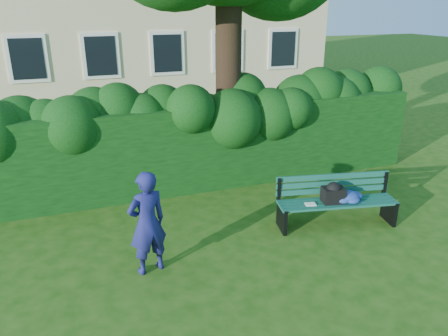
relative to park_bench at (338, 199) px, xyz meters
name	(u,v)px	position (x,y,z in m)	size (l,w,h in m)	color
ground	(236,229)	(-1.78, 0.45, -0.51)	(80.00, 80.00, 0.00)	#1B490D
hedge	(198,145)	(-1.78, 2.65, 0.39)	(10.00, 1.00, 1.80)	black
park_bench	(338,199)	(0.00, 0.00, 0.00)	(2.19, 0.97, 0.89)	#0D4335
man_reading	(147,223)	(-3.46, -0.29, 0.29)	(0.58, 0.38, 1.60)	navy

